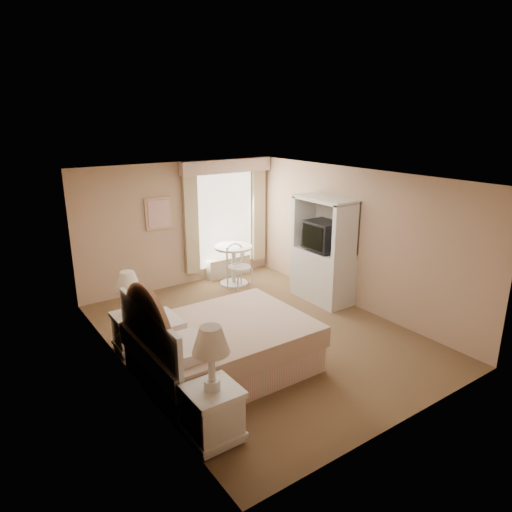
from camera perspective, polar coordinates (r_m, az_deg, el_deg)
room at (r=6.96m, az=0.32°, el=-0.40°), size 4.21×5.51×2.51m
window at (r=9.65m, az=-3.66°, el=5.10°), size 2.05×0.22×2.51m
framed_art at (r=8.99m, az=-12.11°, el=5.23°), size 0.52×0.04×0.62m
bed at (r=6.27m, az=-4.89°, el=-11.21°), size 2.26×1.78×1.58m
nightstand_near at (r=5.03m, az=-5.44°, el=-17.46°), size 0.54×0.54×1.32m
nightstand_far at (r=7.00m, az=-15.34°, el=-7.90°), size 0.50×0.50×1.21m
round_table at (r=9.34m, az=-2.82°, el=-0.35°), size 0.77×0.77×0.81m
cafe_chair at (r=9.06m, az=-2.31°, el=-0.91°), size 0.48×0.48×0.94m
armoire at (r=8.55m, az=8.39°, el=-0.30°), size 0.59×1.18×1.96m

